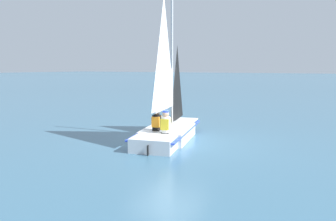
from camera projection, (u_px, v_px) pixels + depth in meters
name	position (u px, v px, depth m)	size (l,w,h in m)	color
ground_plane	(168.00, 140.00, 11.53)	(260.00, 260.00, 0.00)	#38607A
sailboat_main	(168.00, 121.00, 11.42)	(2.50, 4.45, 4.95)	silver
sailor_helm	(157.00, 124.00, 10.94)	(0.36, 0.39, 1.16)	black
sailor_crew	(166.00, 127.00, 10.49)	(0.36, 0.39, 1.16)	black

